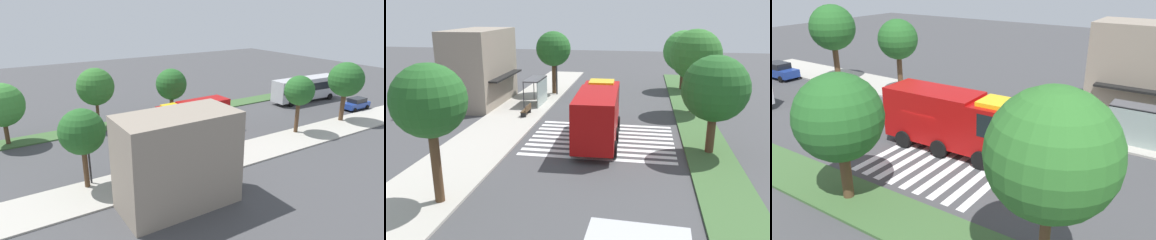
{
  "view_description": "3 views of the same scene",
  "coord_description": "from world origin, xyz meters",
  "views": [
    {
      "loc": [
        21.79,
        32.28,
        14.1
      ],
      "look_at": [
        1.84,
        0.26,
        1.6
      ],
      "focal_mm": 32.42,
      "sensor_mm": 36.0,
      "label": 1
    },
    {
      "loc": [
        -23.46,
        -2.62,
        9.01
      ],
      "look_at": [
        1.37,
        1.56,
        1.57
      ],
      "focal_mm": 35.75,
      "sensor_mm": 36.0,
      "label": 2
    },
    {
      "loc": [
        14.1,
        -17.54,
        10.42
      ],
      "look_at": [
        1.34,
        1.87,
        1.39
      ],
      "focal_mm": 36.04,
      "sensor_mm": 36.0,
      "label": 3
    }
  ],
  "objects": [
    {
      "name": "median_tree_far_west",
      "position": [
        0.48,
        -7.09,
        4.22
      ],
      "size": [
        4.09,
        4.09,
        6.16
      ],
      "color": "#513823",
      "rests_on": "median_strip"
    },
    {
      "name": "bus_stop_shelter",
      "position": [
        10.93,
        6.95,
        1.89
      ],
      "size": [
        3.5,
        1.4,
        2.46
      ],
      "color": "#4C4C51",
      "rests_on": "sidewalk"
    },
    {
      "name": "fire_truck",
      "position": [
        1.82,
        0.22,
        2.11
      ],
      "size": [
        8.88,
        3.09,
        3.76
      ],
      "rotation": [
        0.0,
        0.0,
        0.03
      ],
      "color": "#A50C0C",
      "rests_on": "ground_plane"
    },
    {
      "name": "median_tree_west",
      "position": [
        10.49,
        -7.09,
        5.1
      ],
      "size": [
        4.36,
        4.36,
        7.16
      ],
      "color": "#513823",
      "rests_on": "median_strip"
    },
    {
      "name": "sidewalk_tree_west",
      "position": [
        -8.39,
        6.59,
        5.0
      ],
      "size": [
        3.36,
        3.36,
        6.6
      ],
      "color": "#513823",
      "rests_on": "sidewalk"
    },
    {
      "name": "median_tree_center",
      "position": [
        20.3,
        -7.09,
        4.37
      ],
      "size": [
        4.54,
        4.54,
        6.51
      ],
      "color": "#513823",
      "rests_on": "median_strip"
    },
    {
      "name": "bench_near_shelter",
      "position": [
        6.93,
        6.96,
        0.59
      ],
      "size": [
        1.6,
        0.5,
        0.9
      ],
      "color": "#4C3823",
      "rests_on": "sidewalk"
    },
    {
      "name": "sidewalk_tree_east",
      "position": [
        15.77,
        6.59,
        4.83
      ],
      "size": [
        3.61,
        3.61,
        6.54
      ],
      "color": "#513823",
      "rests_on": "sidewalk"
    },
    {
      "name": "crosswalk",
      "position": [
        2.02,
        0.0,
        0.01
      ],
      "size": [
        7.65,
        10.06,
        0.01
      ],
      "color": "silver",
      "rests_on": "ground_plane"
    },
    {
      "name": "median_strip",
      "position": [
        0.0,
        -7.09,
        0.07
      ],
      "size": [
        60.0,
        3.0,
        0.14
      ],
      "primitive_type": "cube",
      "color": "#3D6033",
      "rests_on": "ground_plane"
    },
    {
      "name": "sidewalk",
      "position": [
        0.0,
        8.0,
        0.07
      ],
      "size": [
        60.0,
        4.82,
        0.14
      ],
      "primitive_type": "cube",
      "color": "#ADA89E",
      "rests_on": "ground_plane"
    },
    {
      "name": "street_lamp",
      "position": [
        15.33,
        6.19,
        3.82
      ],
      "size": [
        0.36,
        0.36,
        6.25
      ],
      "color": "#2D2D30",
      "rests_on": "sidewalk"
    },
    {
      "name": "ground_plane",
      "position": [
        0.0,
        0.0,
        0.0
      ],
      "size": [
        120.0,
        120.0,
        0.0
      ],
      "primitive_type": "plane",
      "color": "#424244"
    },
    {
      "name": "storefront_building",
      "position": [
        10.68,
        12.54,
        3.53
      ],
      "size": [
        8.58,
        5.09,
        7.07
      ],
      "color": "gray",
      "rests_on": "ground_plane"
    }
  ]
}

